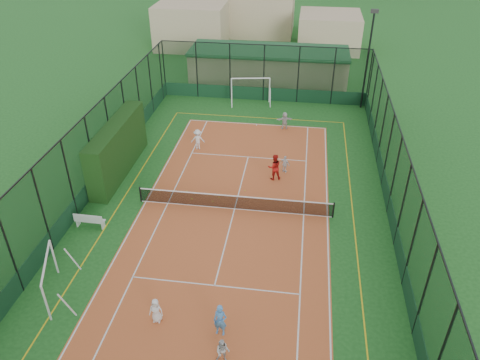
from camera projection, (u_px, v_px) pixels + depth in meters
The scene contains 18 objects.
ground at pixel (235, 209), 27.95m from camera, with size 300.00×300.00×0.00m, color #1B501D.
court_slab at pixel (235, 209), 27.95m from camera, with size 11.17×23.97×0.01m, color #B95629.
tennis_net at pixel (235, 202), 27.67m from camera, with size 11.67×0.12×1.06m, color black, non-canonical shape.
perimeter_fence at pixel (234, 173), 26.62m from camera, with size 18.12×34.12×5.00m, color black, non-canonical shape.
floodlight_ne at pixel (367, 61), 38.63m from camera, with size 0.60×0.26×8.25m, color black, non-canonical shape.
clubhouse at pixel (269, 65), 45.55m from camera, with size 15.20×7.20×3.15m, color tan, non-canonical shape.
hedge_left at pixel (118, 148), 30.82m from camera, with size 1.18×7.89×3.45m, color black.
white_bench at pixel (90, 220), 26.26m from camera, with size 1.71×0.47×0.96m, color white, non-canonical shape.
futsal_goal_near at pixel (50, 279), 21.55m from camera, with size 0.92×3.18×2.05m, color white, non-canonical shape.
futsal_goal_far at pixel (250, 91), 41.17m from camera, with size 3.46×1.01×2.23m, color white, non-canonical shape.
child_near_left at pixel (156, 310), 20.44m from camera, with size 0.61×0.40×1.25m, color white.
child_near_mid at pixel (220, 320), 19.76m from camera, with size 0.58×0.38×1.59m, color #4C90D7.
child_near_right at pixel (223, 351), 18.69m from camera, with size 0.58×0.45×1.19m, color silver.
child_far_left at pixel (198, 139), 33.97m from camera, with size 0.99×0.57×1.53m, color silver.
child_far_right at pixel (285, 164), 31.24m from camera, with size 0.71×0.30×1.21m, color silver.
child_far_back at pixel (285, 120), 36.87m from camera, with size 1.29×0.41×1.39m, color silver.
coach at pixel (274, 167), 30.36m from camera, with size 0.87×0.68×1.79m, color #B41813.
tennis_balls at pixel (209, 196), 29.04m from camera, with size 3.68×1.53×0.07m.
Camera 1 is at (3.54, -22.46, 16.36)m, focal length 35.00 mm.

